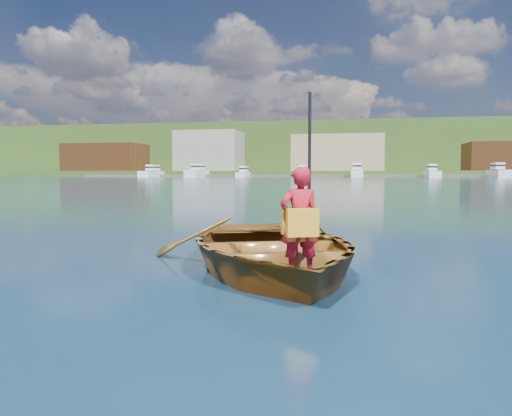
{
  "coord_description": "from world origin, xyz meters",
  "views": [
    {
      "loc": [
        0.29,
        -6.71,
        1.22
      ],
      "look_at": [
        -0.91,
        -0.55,
        0.78
      ],
      "focal_mm": 35.0,
      "sensor_mm": 36.0,
      "label": 1
    }
  ],
  "objects_px": {
    "rowboat": "(269,248)",
    "child_paddler": "(300,222)",
    "dock": "(327,176)",
    "marina_yachts": "(351,173)"
  },
  "relations": [
    {
      "from": "child_paddler",
      "to": "marina_yachts",
      "type": "relative_size",
      "value": 0.01
    },
    {
      "from": "dock",
      "to": "marina_yachts",
      "type": "relative_size",
      "value": 1.12
    },
    {
      "from": "marina_yachts",
      "to": "child_paddler",
      "type": "bearing_deg",
      "value": -89.98
    },
    {
      "from": "marina_yachts",
      "to": "rowboat",
      "type": "bearing_deg",
      "value": -90.17
    },
    {
      "from": "rowboat",
      "to": "child_paddler",
      "type": "relative_size",
      "value": 2.44
    },
    {
      "from": "child_paddler",
      "to": "marina_yachts",
      "type": "distance_m",
      "value": 144.65
    },
    {
      "from": "child_paddler",
      "to": "dock",
      "type": "xyz_separation_m",
      "value": [
        -7.41,
        149.33,
        -0.3
      ]
    },
    {
      "from": "child_paddler",
      "to": "marina_yachts",
      "type": "height_order",
      "value": "marina_yachts"
    },
    {
      "from": "rowboat",
      "to": "dock",
      "type": "xyz_separation_m",
      "value": [
        -6.95,
        148.55,
        0.12
      ]
    },
    {
      "from": "child_paddler",
      "to": "dock",
      "type": "bearing_deg",
      "value": 92.84
    }
  ]
}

